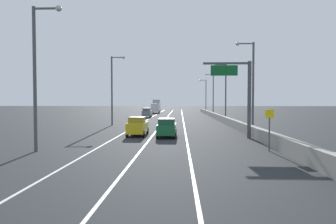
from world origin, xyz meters
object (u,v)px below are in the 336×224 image
object	(u,v)px
lamp_post_right_fourth	(212,92)
speed_advisory_sign	(269,127)
car_gray_1	(147,113)
box_truck	(156,107)
lamp_post_right_second	(251,81)
lamp_post_right_fifth	(205,94)
lamp_post_left_near	(38,68)
car_green_0	(167,128)
lamp_post_left_mid	(113,86)
car_yellow_2	(138,126)
lamp_post_right_third	(224,88)
overhead_sign_gantry	(242,90)

from	to	relation	value
lamp_post_right_fourth	speed_advisory_sign	bearing A→B (deg)	-91.64
car_gray_1	box_truck	world-z (taller)	box_truck
lamp_post_right_second	lamp_post_right_fifth	distance (m)	58.08
lamp_post_right_fifth	lamp_post_left_near	world-z (taller)	same
car_green_0	lamp_post_left_near	bearing A→B (deg)	-134.78
lamp_post_right_fourth	lamp_post_left_near	bearing A→B (deg)	-109.10
lamp_post_right_fifth	car_green_0	xyz separation A→B (m)	(-9.16, -62.59, -5.00)
lamp_post_left_mid	car_yellow_2	xyz separation A→B (m)	(5.52, -13.20, -4.95)
lamp_post_right_third	box_truck	distance (m)	40.84
overhead_sign_gantry	lamp_post_right_fourth	distance (m)	43.83
lamp_post_right_second	box_truck	size ratio (longest dim) A/B	1.29
lamp_post_right_fifth	lamp_post_left_mid	size ratio (longest dim) A/B	1.00
lamp_post_right_second	car_gray_1	distance (m)	35.13
lamp_post_right_third	car_green_0	size ratio (longest dim) A/B	2.52
lamp_post_right_fourth	lamp_post_right_second	bearing A→B (deg)	-89.75
overhead_sign_gantry	car_gray_1	distance (m)	38.79
lamp_post_right_second	car_yellow_2	world-z (taller)	lamp_post_right_second
speed_advisory_sign	lamp_post_left_near	world-z (taller)	lamp_post_left_near
lamp_post_right_second	car_green_0	xyz separation A→B (m)	(-9.40, -4.50, -5.00)
lamp_post_right_second	lamp_post_right_third	bearing A→B (deg)	90.34
overhead_sign_gantry	lamp_post_right_second	world-z (taller)	lamp_post_right_second
lamp_post_left_mid	box_truck	world-z (taller)	lamp_post_left_mid
lamp_post_left_mid	car_green_0	world-z (taller)	lamp_post_left_mid
lamp_post_left_near	lamp_post_left_mid	bearing A→B (deg)	89.64
lamp_post_right_fifth	lamp_post_left_near	distance (m)	73.67
box_truck	lamp_post_right_fourth	bearing A→B (deg)	-49.90
car_green_0	car_gray_1	distance (m)	36.18
lamp_post_right_fifth	overhead_sign_gantry	bearing A→B (deg)	-91.66
car_green_0	car_yellow_2	size ratio (longest dim) A/B	0.94
lamp_post_right_third	box_truck	world-z (taller)	lamp_post_right_third
lamp_post_right_fourth	box_truck	bearing A→B (deg)	130.10
car_green_0	box_truck	xyz separation A→B (m)	(-6.12, 61.47, 0.92)
lamp_post_right_second	lamp_post_right_fifth	size ratio (longest dim) A/B	1.00
overhead_sign_gantry	lamp_post_right_third	bearing A→B (deg)	85.40
speed_advisory_sign	car_yellow_2	bearing A→B (deg)	139.69
lamp_post_right_third	lamp_post_right_fifth	size ratio (longest dim) A/B	1.00
overhead_sign_gantry	car_yellow_2	size ratio (longest dim) A/B	1.71
car_green_0	box_truck	size ratio (longest dim) A/B	0.51
car_gray_1	lamp_post_right_second	bearing A→B (deg)	-63.64
overhead_sign_gantry	car_gray_1	xyz separation A→B (m)	(-13.37, 36.22, -3.67)
lamp_post_right_fourth	car_green_0	distance (m)	44.48
car_gray_1	box_truck	distance (m)	25.80
lamp_post_right_second	overhead_sign_gantry	bearing A→B (deg)	-112.36
lamp_post_left_mid	car_green_0	xyz separation A→B (m)	(8.65, -14.37, -5.00)
lamp_post_right_second	lamp_post_left_mid	world-z (taller)	same
lamp_post_left_near	car_green_0	distance (m)	13.44
speed_advisory_sign	lamp_post_right_fifth	bearing A→B (deg)	88.87
car_gray_1	lamp_post_right_fifth	bearing A→B (deg)	60.53
car_green_0	car_gray_1	size ratio (longest dim) A/B	1.01
lamp_post_right_fourth	overhead_sign_gantry	bearing A→B (deg)	-92.50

